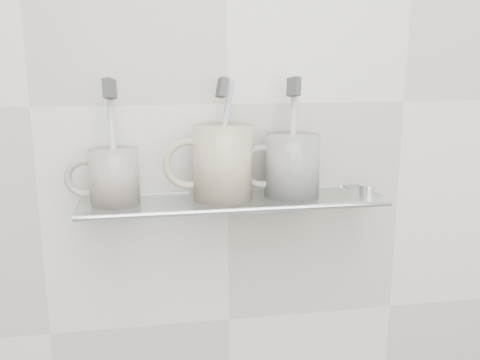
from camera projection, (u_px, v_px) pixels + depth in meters
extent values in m
plane|color=silver|center=(228.00, 104.00, 0.91)|extent=(2.50, 0.00, 2.50)
cube|color=silver|center=(234.00, 201.00, 0.88)|extent=(0.50, 0.12, 0.01)
cylinder|color=silver|center=(239.00, 211.00, 0.83)|extent=(0.50, 0.01, 0.01)
cylinder|color=silver|center=(106.00, 206.00, 0.89)|extent=(0.02, 0.03, 0.02)
cylinder|color=silver|center=(344.00, 195.00, 0.96)|extent=(0.02, 0.03, 0.02)
cylinder|color=silver|center=(114.00, 177.00, 0.84)|extent=(0.09, 0.09, 0.09)
torus|color=silver|center=(85.00, 178.00, 0.84)|extent=(0.06, 0.01, 0.06)
cylinder|color=silver|center=(112.00, 141.00, 0.83)|extent=(0.02, 0.06, 0.19)
cube|color=#3F4143|center=(109.00, 89.00, 0.81)|extent=(0.02, 0.03, 0.04)
cylinder|color=beige|center=(223.00, 163.00, 0.87)|extent=(0.11, 0.11, 0.12)
torus|color=beige|center=(189.00, 164.00, 0.86)|extent=(0.08, 0.01, 0.08)
cylinder|color=#9FA1B3|center=(222.00, 138.00, 0.86)|extent=(0.05, 0.06, 0.18)
cube|color=#3F4143|center=(222.00, 88.00, 0.84)|extent=(0.02, 0.03, 0.04)
cylinder|color=white|center=(292.00, 165.00, 0.89)|extent=(0.09, 0.09, 0.10)
torus|color=white|center=(262.00, 166.00, 0.88)|extent=(0.07, 0.01, 0.07)
cylinder|color=silver|center=(293.00, 136.00, 0.88)|extent=(0.03, 0.06, 0.19)
cube|color=#3F4143|center=(294.00, 87.00, 0.86)|extent=(0.02, 0.03, 0.04)
cylinder|color=silver|center=(368.00, 188.00, 0.92)|extent=(0.03, 0.03, 0.01)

